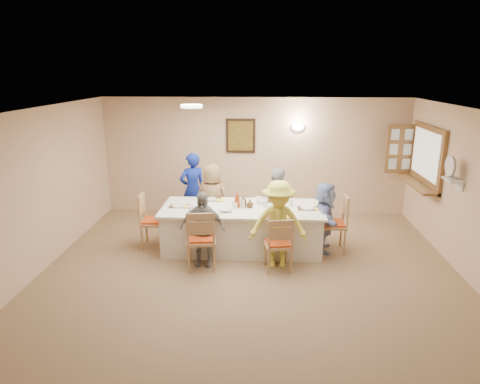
# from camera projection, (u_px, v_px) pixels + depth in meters

# --- Properties ---
(ground) EXTENTS (7.00, 7.00, 0.00)m
(ground) POSITION_uv_depth(u_px,v_px,m) (248.00, 289.00, 6.17)
(ground) COLOR brown
(room_walls) EXTENTS (7.00, 7.00, 7.00)m
(room_walls) POSITION_uv_depth(u_px,v_px,m) (249.00, 188.00, 5.75)
(room_walls) COLOR beige
(room_walls) RESTS_ON ground
(wall_picture) EXTENTS (0.62, 0.05, 0.72)m
(wall_picture) POSITION_uv_depth(u_px,v_px,m) (241.00, 136.00, 9.04)
(wall_picture) COLOR black
(wall_picture) RESTS_ON room_walls
(wall_sconce) EXTENTS (0.26, 0.09, 0.18)m
(wall_sconce) POSITION_uv_depth(u_px,v_px,m) (298.00, 127.00, 8.90)
(wall_sconce) COLOR white
(wall_sconce) RESTS_ON room_walls
(ceiling_light) EXTENTS (0.36, 0.36, 0.05)m
(ceiling_light) POSITION_uv_depth(u_px,v_px,m) (192.00, 106.00, 6.98)
(ceiling_light) COLOR white
(ceiling_light) RESTS_ON room_walls
(serving_hatch) EXTENTS (0.06, 1.50, 1.15)m
(serving_hatch) POSITION_uv_depth(u_px,v_px,m) (427.00, 157.00, 7.89)
(serving_hatch) COLOR brown
(serving_hatch) RESTS_ON room_walls
(hatch_sill) EXTENTS (0.30, 1.50, 0.05)m
(hatch_sill) POSITION_uv_depth(u_px,v_px,m) (417.00, 184.00, 8.04)
(hatch_sill) COLOR brown
(hatch_sill) RESTS_ON room_walls
(shutter_door) EXTENTS (0.55, 0.04, 1.00)m
(shutter_door) POSITION_uv_depth(u_px,v_px,m) (400.00, 149.00, 8.64)
(shutter_door) COLOR brown
(shutter_door) RESTS_ON room_walls
(fan_shelf) EXTENTS (0.22, 0.36, 0.03)m
(fan_shelf) POSITION_uv_depth(u_px,v_px,m) (453.00, 180.00, 6.63)
(fan_shelf) COLOR white
(fan_shelf) RESTS_ON room_walls
(desk_fan) EXTENTS (0.30, 0.30, 0.28)m
(desk_fan) POSITION_uv_depth(u_px,v_px,m) (452.00, 170.00, 6.59)
(desk_fan) COLOR #A5A5A8
(desk_fan) RESTS_ON fan_shelf
(dining_table) EXTENTS (2.78, 1.17, 0.76)m
(dining_table) POSITION_uv_depth(u_px,v_px,m) (242.00, 228.00, 7.47)
(dining_table) COLOR white
(dining_table) RESTS_ON ground
(chair_back_left) EXTENTS (0.54, 0.54, 0.96)m
(chair_back_left) POSITION_uv_depth(u_px,v_px,m) (213.00, 208.00, 8.24)
(chair_back_left) COLOR tan
(chair_back_left) RESTS_ON ground
(chair_back_right) EXTENTS (0.43, 0.43, 0.89)m
(chair_back_right) POSITION_uv_depth(u_px,v_px,m) (275.00, 211.00, 8.19)
(chair_back_right) COLOR tan
(chair_back_right) RESTS_ON ground
(chair_front_left) EXTENTS (0.53, 0.53, 0.99)m
(chair_front_left) POSITION_uv_depth(u_px,v_px,m) (201.00, 238.00, 6.70)
(chair_front_left) COLOR tan
(chair_front_left) RESTS_ON ground
(chair_front_right) EXTENTS (0.49, 0.49, 0.90)m
(chair_front_right) POSITION_uv_depth(u_px,v_px,m) (278.00, 243.00, 6.65)
(chair_front_right) COLOR tan
(chair_front_right) RESTS_ON ground
(chair_left_end) EXTENTS (0.49, 0.49, 0.98)m
(chair_left_end) POSITION_uv_depth(u_px,v_px,m) (154.00, 220.00, 7.52)
(chair_left_end) COLOR tan
(chair_left_end) RESTS_ON ground
(chair_right_end) EXTENTS (0.49, 0.49, 1.01)m
(chair_right_end) POSITION_uv_depth(u_px,v_px,m) (332.00, 223.00, 7.35)
(chair_right_end) COLOR tan
(chair_right_end) RESTS_ON ground
(diner_back_left) EXTENTS (0.84, 0.70, 1.37)m
(diner_back_left) POSITION_uv_depth(u_px,v_px,m) (212.00, 199.00, 8.07)
(diner_back_left) COLOR olive
(diner_back_left) RESTS_ON ground
(diner_back_right) EXTENTS (0.68, 0.56, 1.30)m
(diner_back_right) POSITION_uv_depth(u_px,v_px,m) (276.00, 202.00, 8.02)
(diner_back_right) COLOR #A4A3B5
(diner_back_right) RESTS_ON ground
(diner_front_left) EXTENTS (0.74, 0.35, 1.23)m
(diner_front_left) POSITION_uv_depth(u_px,v_px,m) (202.00, 229.00, 6.78)
(diner_front_left) COLOR gray
(diner_front_left) RESTS_ON ground
(diner_front_right) EXTENTS (0.93, 0.55, 1.41)m
(diner_front_right) POSITION_uv_depth(u_px,v_px,m) (278.00, 225.00, 6.69)
(diner_front_right) COLOR #F5F153
(diner_front_right) RESTS_ON ground
(diner_right_end) EXTENTS (1.20, 0.58, 1.22)m
(diner_right_end) POSITION_uv_depth(u_px,v_px,m) (325.00, 217.00, 7.33)
(diner_right_end) COLOR #889CD1
(diner_right_end) RESTS_ON ground
(caregiver) EXTENTS (0.86, 0.84, 1.49)m
(caregiver) POSITION_uv_depth(u_px,v_px,m) (193.00, 189.00, 8.53)
(caregiver) COLOR #132698
(caregiver) RESTS_ON ground
(placemat_fl) EXTENTS (0.34, 0.25, 0.01)m
(placemat_fl) POSITION_uv_depth(u_px,v_px,m) (204.00, 214.00, 6.99)
(placemat_fl) COLOR #472B19
(placemat_fl) RESTS_ON dining_table
(plate_fl) EXTENTS (0.25, 0.25, 0.02)m
(plate_fl) POSITION_uv_depth(u_px,v_px,m) (204.00, 214.00, 6.99)
(plate_fl) COLOR white
(plate_fl) RESTS_ON dining_table
(napkin_fl) EXTENTS (0.14, 0.14, 0.01)m
(napkin_fl) POSITION_uv_depth(u_px,v_px,m) (215.00, 215.00, 6.93)
(napkin_fl) COLOR #FFF235
(napkin_fl) RESTS_ON dining_table
(placemat_fr) EXTENTS (0.37, 0.27, 0.01)m
(placemat_fr) POSITION_uv_depth(u_px,v_px,m) (278.00, 216.00, 6.93)
(placemat_fr) COLOR #472B19
(placemat_fr) RESTS_ON dining_table
(plate_fr) EXTENTS (0.24, 0.24, 0.02)m
(plate_fr) POSITION_uv_depth(u_px,v_px,m) (278.00, 215.00, 6.93)
(plate_fr) COLOR white
(plate_fr) RESTS_ON dining_table
(napkin_fr) EXTENTS (0.14, 0.14, 0.01)m
(napkin_fr) POSITION_uv_depth(u_px,v_px,m) (289.00, 217.00, 6.87)
(napkin_fr) COLOR #FFF235
(napkin_fr) RESTS_ON dining_table
(placemat_bl) EXTENTS (0.36, 0.27, 0.01)m
(placemat_bl) POSITION_uv_depth(u_px,v_px,m) (211.00, 200.00, 7.80)
(placemat_bl) COLOR #472B19
(placemat_bl) RESTS_ON dining_table
(plate_bl) EXTENTS (0.23, 0.23, 0.01)m
(plate_bl) POSITION_uv_depth(u_px,v_px,m) (211.00, 199.00, 7.80)
(plate_bl) COLOR white
(plate_bl) RESTS_ON dining_table
(napkin_bl) EXTENTS (0.15, 0.15, 0.01)m
(napkin_bl) POSITION_uv_depth(u_px,v_px,m) (220.00, 200.00, 7.74)
(napkin_bl) COLOR #FFF235
(napkin_bl) RESTS_ON dining_table
(placemat_br) EXTENTS (0.37, 0.27, 0.01)m
(placemat_br) POSITION_uv_depth(u_px,v_px,m) (276.00, 201.00, 7.74)
(placemat_br) COLOR #472B19
(placemat_br) RESTS_ON dining_table
(plate_br) EXTENTS (0.25, 0.25, 0.02)m
(plate_br) POSITION_uv_depth(u_px,v_px,m) (276.00, 200.00, 7.73)
(plate_br) COLOR white
(plate_br) RESTS_ON dining_table
(napkin_br) EXTENTS (0.14, 0.14, 0.01)m
(napkin_br) POSITION_uv_depth(u_px,v_px,m) (286.00, 201.00, 7.68)
(napkin_br) COLOR #FFF235
(napkin_br) RESTS_ON dining_table
(placemat_le) EXTENTS (0.33, 0.24, 0.01)m
(placemat_le) POSITION_uv_depth(u_px,v_px,m) (179.00, 206.00, 7.42)
(placemat_le) COLOR #472B19
(placemat_le) RESTS_ON dining_table
(plate_le) EXTENTS (0.25, 0.25, 0.02)m
(plate_le) POSITION_uv_depth(u_px,v_px,m) (179.00, 206.00, 7.42)
(plate_le) COLOR white
(plate_le) RESTS_ON dining_table
(napkin_le) EXTENTS (0.13, 0.13, 0.01)m
(napkin_le) POSITION_uv_depth(u_px,v_px,m) (189.00, 207.00, 7.36)
(napkin_le) COLOR #FFF235
(napkin_le) RESTS_ON dining_table
(placemat_re) EXTENTS (0.34, 0.25, 0.01)m
(placemat_re) POSITION_uv_depth(u_px,v_px,m) (308.00, 208.00, 7.30)
(placemat_re) COLOR #472B19
(placemat_re) RESTS_ON dining_table
(plate_re) EXTENTS (0.24, 0.24, 0.02)m
(plate_re) POSITION_uv_depth(u_px,v_px,m) (308.00, 208.00, 7.30)
(plate_re) COLOR white
(plate_re) RESTS_ON dining_table
(napkin_re) EXTENTS (0.13, 0.13, 0.01)m
(napkin_re) POSITION_uv_depth(u_px,v_px,m) (318.00, 209.00, 7.25)
(napkin_re) COLOR #FFF235
(napkin_re) RESTS_ON dining_table
(teacup_a) EXTENTS (0.15, 0.15, 0.10)m
(teacup_a) POSITION_uv_depth(u_px,v_px,m) (192.00, 209.00, 7.10)
(teacup_a) COLOR white
(teacup_a) RESTS_ON dining_table
(teacup_b) EXTENTS (0.10, 0.10, 0.08)m
(teacup_b) POSITION_uv_depth(u_px,v_px,m) (267.00, 197.00, 7.84)
(teacup_b) COLOR white
(teacup_b) RESTS_ON dining_table
(bowl_a) EXTENTS (0.30, 0.30, 0.06)m
(bowl_a) POSITION_uv_depth(u_px,v_px,m) (226.00, 210.00, 7.15)
(bowl_a) COLOR white
(bowl_a) RESTS_ON dining_table
(bowl_b) EXTENTS (0.32, 0.32, 0.07)m
(bowl_b) POSITION_uv_depth(u_px,v_px,m) (262.00, 201.00, 7.59)
(bowl_b) COLOR white
(bowl_b) RESTS_ON dining_table
(condiment_ketchup) EXTENTS (0.12, 0.12, 0.26)m
(condiment_ketchup) POSITION_uv_depth(u_px,v_px,m) (237.00, 200.00, 7.34)
(condiment_ketchup) COLOR #A3340E
(condiment_ketchup) RESTS_ON dining_table
(condiment_brown) EXTENTS (0.13, 0.13, 0.20)m
(condiment_brown) POSITION_uv_depth(u_px,v_px,m) (243.00, 201.00, 7.37)
(condiment_brown) COLOR #523215
(condiment_brown) RESTS_ON dining_table
(condiment_malt) EXTENTS (0.14, 0.14, 0.15)m
(condiment_malt) POSITION_uv_depth(u_px,v_px,m) (250.00, 203.00, 7.34)
(condiment_malt) COLOR #523215
(condiment_malt) RESTS_ON dining_table
(drinking_glass) EXTENTS (0.06, 0.06, 0.09)m
(drinking_glass) POSITION_uv_depth(u_px,v_px,m) (234.00, 203.00, 7.41)
(drinking_glass) COLOR silver
(drinking_glass) RESTS_ON dining_table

